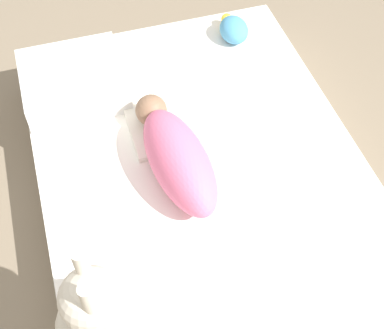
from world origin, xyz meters
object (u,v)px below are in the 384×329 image
object	(u,v)px
swaddled_baby	(177,156)
turtle_plush	(233,29)
bunny_plush	(99,319)
pillow	(74,81)

from	to	relation	value
swaddled_baby	turtle_plush	size ratio (longest dim) A/B	2.96
bunny_plush	turtle_plush	world-z (taller)	bunny_plush
pillow	bunny_plush	distance (m)	0.90
swaddled_baby	turtle_plush	xyz separation A→B (m)	(0.56, -0.38, -0.04)
swaddled_baby	bunny_plush	size ratio (longest dim) A/B	1.27
pillow	turtle_plush	distance (m)	0.63
pillow	turtle_plush	size ratio (longest dim) A/B	2.06
swaddled_baby	pillow	size ratio (longest dim) A/B	1.44
swaddled_baby	pillow	world-z (taller)	swaddled_baby
bunny_plush	turtle_plush	size ratio (longest dim) A/B	2.33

